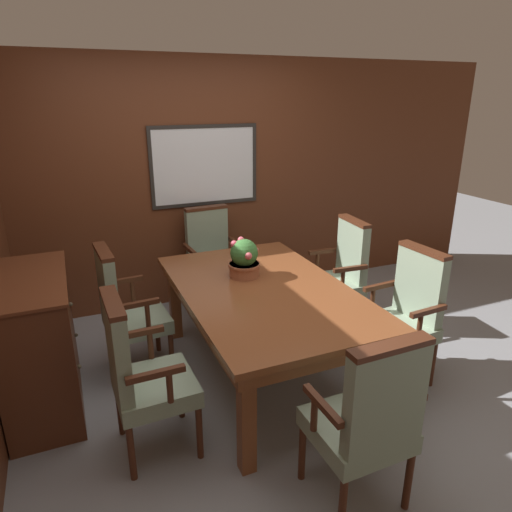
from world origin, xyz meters
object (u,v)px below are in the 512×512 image
object	(u,v)px
chair_left_near	(140,371)
potted_plant	(244,259)
dining_table	(264,299)
chair_right_near	(406,311)
chair_head_far	(212,256)
sideboard_cabinet	(40,343)
chair_right_far	(340,271)
chair_left_far	(125,307)
chair_head_near	(368,418)

from	to	relation	value
chair_left_near	potted_plant	distance (m)	1.24
dining_table	chair_right_near	distance (m)	1.07
chair_head_far	sideboard_cabinet	world-z (taller)	chair_head_far
chair_right_far	potted_plant	world-z (taller)	potted_plant
chair_left_near	sideboard_cabinet	world-z (taller)	chair_left_near
chair_head_far	dining_table	bearing A→B (deg)	-94.40
dining_table	chair_head_far	size ratio (longest dim) A/B	1.85
chair_right_far	chair_left_far	bearing A→B (deg)	-86.00
chair_head_near	chair_head_far	bearing A→B (deg)	-91.37
chair_right_near	potted_plant	bearing A→B (deg)	-128.91
chair_head_far	sideboard_cabinet	size ratio (longest dim) A/B	1.01
chair_head_near	chair_right_far	bearing A→B (deg)	-119.90
chair_right_far	sideboard_cabinet	bearing A→B (deg)	-81.96
dining_table	chair_left_near	world-z (taller)	chair_left_near
chair_left_near	chair_left_far	distance (m)	0.91
chair_head_far	chair_head_near	bearing A→B (deg)	-94.45
dining_table	chair_right_near	size ratio (longest dim) A/B	1.85
chair_left_far	chair_right_near	bearing A→B (deg)	-118.55
chair_left_near	sideboard_cabinet	xyz separation A→B (m)	(-0.56, 0.73, -0.08)
chair_head_far	chair_left_near	xyz separation A→B (m)	(-1.01, -1.78, 0.00)
chair_head_near	potted_plant	bearing A→B (deg)	-89.61
chair_left_near	chair_head_far	bearing A→B (deg)	-30.99
sideboard_cabinet	chair_right_near	bearing A→B (deg)	-15.74
chair_left_near	potted_plant	xyz separation A→B (m)	(0.95, 0.73, 0.32)
chair_left_near	chair_head_near	bearing A→B (deg)	-132.58
chair_right_near	chair_left_far	distance (m)	2.12
chair_right_near	chair_left_near	world-z (taller)	same
potted_plant	chair_right_near	bearing A→B (deg)	-35.12
chair_right_far	sideboard_cabinet	size ratio (longest dim) A/B	1.01
chair_right_far	chair_right_near	world-z (taller)	same
dining_table	chair_right_far	xyz separation A→B (m)	(0.97, 0.45, -0.09)
chair_head_far	chair_right_far	xyz separation A→B (m)	(0.95, -0.87, 0.00)
chair_right_near	chair_head_far	bearing A→B (deg)	-155.30
chair_head_far	chair_right_near	size ratio (longest dim) A/B	1.00
chair_head_far	chair_right_far	bearing A→B (deg)	-46.23
chair_head_far	chair_left_far	world-z (taller)	same
chair_head_near	chair_right_near	bearing A→B (deg)	-139.08
chair_right_near	chair_head_near	bearing A→B (deg)	-52.06
sideboard_cabinet	chair_left_far	bearing A→B (deg)	16.48
chair_left_far	potted_plant	size ratio (longest dim) A/B	3.32
dining_table	chair_head_far	bearing A→B (deg)	89.49
chair_left_far	chair_left_near	bearing A→B (deg)	173.84
dining_table	chair_right_far	size ratio (longest dim) A/B	1.85
chair_left_far	potted_plant	bearing A→B (deg)	-104.70
dining_table	chair_head_near	world-z (taller)	chair_head_near
dining_table	chair_head_far	world-z (taller)	chair_head_far
sideboard_cabinet	chair_left_near	bearing A→B (deg)	-52.38
potted_plant	sideboard_cabinet	size ratio (longest dim) A/B	0.30
chair_right_far	chair_head_far	bearing A→B (deg)	-128.31
chair_left_near	sideboard_cabinet	bearing A→B (deg)	36.14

